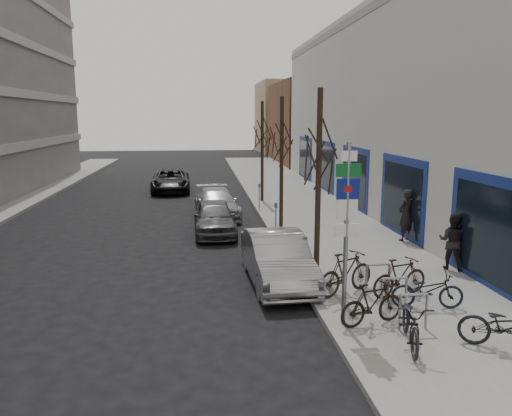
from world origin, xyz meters
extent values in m
plane|color=black|center=(0.00, 0.00, 0.00)|extent=(120.00, 120.00, 0.00)
cube|color=slate|center=(4.50, 10.00, 0.07)|extent=(5.00, 70.00, 0.15)
cube|color=brown|center=(13.00, 40.00, 4.00)|extent=(12.00, 14.00, 8.00)
cube|color=#937A5B|center=(13.50, 55.00, 4.50)|extent=(13.00, 12.00, 9.00)
cylinder|color=gray|center=(2.40, 0.00, 2.10)|extent=(0.10, 0.10, 4.20)
cube|color=white|center=(2.40, -0.03, 3.90)|extent=(0.35, 0.03, 0.22)
cube|color=#0C5926|center=(2.40, -0.03, 3.60)|extent=(0.55, 0.03, 0.28)
cube|color=navy|center=(2.40, -0.03, 3.20)|extent=(0.50, 0.03, 0.45)
cube|color=maroon|center=(2.40, -0.04, 3.20)|extent=(0.18, 0.02, 0.14)
cube|color=white|center=(2.40, -0.03, 2.75)|extent=(0.45, 0.03, 0.45)
cube|color=white|center=(2.40, -0.03, 2.30)|extent=(0.55, 0.03, 0.28)
cylinder|color=gray|center=(3.50, -0.50, 0.55)|extent=(0.06, 0.06, 0.80)
cylinder|color=gray|center=(4.10, -0.50, 0.55)|extent=(0.06, 0.06, 0.80)
cylinder|color=gray|center=(3.80, -0.50, 0.95)|extent=(0.60, 0.06, 0.06)
cylinder|color=gray|center=(3.50, 0.60, 0.55)|extent=(0.06, 0.06, 0.80)
cylinder|color=gray|center=(4.10, 0.60, 0.55)|extent=(0.06, 0.06, 0.80)
cylinder|color=gray|center=(3.80, 0.60, 0.95)|extent=(0.60, 0.06, 0.06)
cylinder|color=gray|center=(3.50, 1.70, 0.55)|extent=(0.06, 0.06, 0.80)
cylinder|color=gray|center=(4.10, 1.70, 0.55)|extent=(0.06, 0.06, 0.80)
cylinder|color=gray|center=(3.80, 1.70, 0.95)|extent=(0.60, 0.06, 0.06)
cylinder|color=black|center=(2.60, 3.50, 2.75)|extent=(0.16, 0.16, 5.50)
cylinder|color=black|center=(2.60, 10.00, 2.75)|extent=(0.16, 0.16, 5.50)
cylinder|color=black|center=(2.60, 16.50, 2.75)|extent=(0.16, 0.16, 5.50)
cylinder|color=gray|center=(2.15, 3.00, 0.70)|extent=(0.05, 0.05, 1.10)
cube|color=#3F3F44|center=(2.15, 3.00, 1.33)|extent=(0.10, 0.08, 0.18)
cylinder|color=gray|center=(2.15, 8.50, 0.70)|extent=(0.05, 0.05, 1.10)
cube|color=#3F3F44|center=(2.15, 8.50, 1.33)|extent=(0.10, 0.08, 0.18)
cylinder|color=gray|center=(2.15, 14.00, 0.70)|extent=(0.05, 0.05, 1.10)
cube|color=#3F3F44|center=(2.15, 14.00, 1.33)|extent=(0.10, 0.08, 0.18)
imported|color=black|center=(3.44, -1.21, 0.72)|extent=(1.03, 1.95, 1.14)
imported|color=black|center=(3.00, -0.15, 0.65)|extent=(1.72, 0.95, 1.00)
imported|color=black|center=(4.66, 0.65, 0.68)|extent=(1.79, 0.80, 1.05)
imported|color=black|center=(2.98, 1.81, 0.73)|extent=(1.94, 1.42, 1.16)
imported|color=black|center=(5.27, -1.63, 0.72)|extent=(1.91, 1.42, 1.14)
imported|color=black|center=(4.32, 1.50, 0.67)|extent=(1.78, 1.03, 1.04)
imported|color=#9C9CA1|center=(1.40, 3.27, 0.73)|extent=(1.76, 4.52, 1.47)
imported|color=#4B4B50|center=(-0.20, 9.51, 0.69)|extent=(1.73, 4.11, 1.39)
imported|color=#949398|center=(0.00, 12.99, 0.67)|extent=(2.26, 4.73, 1.33)
imported|color=black|center=(-2.61, 21.34, 0.70)|extent=(2.51, 5.14, 1.40)
imported|color=black|center=(6.80, 7.09, 1.11)|extent=(0.84, 0.74, 1.93)
imported|color=black|center=(6.80, 3.58, 1.03)|extent=(0.77, 0.76, 1.75)
camera|label=1|loc=(-0.71, -10.26, 4.74)|focal=35.00mm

